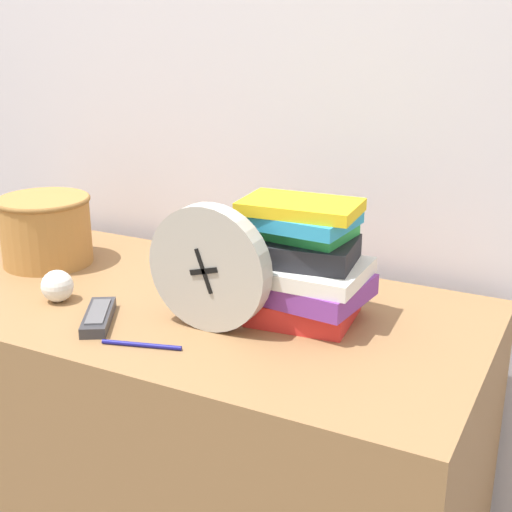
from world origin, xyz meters
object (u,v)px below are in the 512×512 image
pen (142,345)px  tv_remote (98,317)px  crumpled_paper_ball (57,286)px  book_stack (301,263)px  desk_clock (209,268)px  basket (46,228)px

pen → tv_remote: bearing=159.7°
tv_remote → crumpled_paper_ball: bearing=161.9°
crumpled_paper_ball → pen: (0.27, -0.09, -0.03)m
book_stack → tv_remote: size_ratio=1.66×
desk_clock → basket: desk_clock is taller
pen → basket: bearing=149.7°
basket → tv_remote: bearing=-34.0°
book_stack → basket: bearing=178.4°
desk_clock → tv_remote: size_ratio=1.51×
tv_remote → book_stack: bearing=31.1°
crumpled_paper_ball → basket: bearing=136.8°
desk_clock → pen: 0.18m
tv_remote → crumpled_paper_ball: (-0.14, 0.04, 0.02)m
tv_remote → crumpled_paper_ball: crumpled_paper_ball is taller
desk_clock → tv_remote: 0.24m
tv_remote → basket: bearing=146.0°
book_stack → crumpled_paper_ball: (-0.46, -0.15, -0.08)m
crumpled_paper_ball → book_stack: bearing=18.1°
book_stack → tv_remote: book_stack is taller
basket → pen: bearing=-30.3°
book_stack → crumpled_paper_ball: 0.49m
desk_clock → pen: (-0.07, -0.12, -0.11)m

